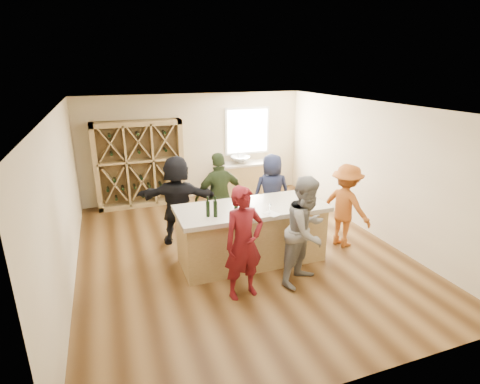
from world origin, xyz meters
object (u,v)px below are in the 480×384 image
object	(u,v)px
wine_bottle_e	(241,203)
person_near_left	(244,243)
person_far_mid	(220,196)
wine_rack	(140,164)
wine_bottle_a	(208,209)
sink	(240,160)
wine_bottle_b	(215,209)
tasting_counter_base	(251,236)
wine_bottle_d	(236,206)
person_far_left	(178,200)
person_near_right	(306,231)
person_far_right	(272,192)
person_server	(346,206)

from	to	relation	value
wine_bottle_e	person_near_left	world-z (taller)	person_near_left
person_far_mid	person_near_left	bearing A→B (deg)	77.49
wine_rack	wine_bottle_a	size ratio (longest dim) A/B	8.09
wine_rack	sink	bearing A→B (deg)	-1.49
wine_bottle_b	person_near_left	distance (m)	0.85
tasting_counter_base	wine_bottle_b	distance (m)	1.07
wine_bottle_a	sink	bearing A→B (deg)	62.78
wine_bottle_b	wine_bottle_d	distance (m)	0.37
wine_bottle_a	person_far_mid	world-z (taller)	person_far_mid
person_far_left	wine_bottle_d	bearing A→B (deg)	134.41
sink	wine_bottle_a	size ratio (longest dim) A/B	1.99
tasting_counter_base	wine_bottle_e	bearing A→B (deg)	-149.97
sink	person_far_mid	distance (m)	2.82
wine_rack	wine_bottle_b	xyz separation A→B (m)	(0.85, -3.95, 0.12)
wine_bottle_d	person_near_right	distance (m)	1.24
person_far_right	person_far_left	distance (m)	2.07
person_far_right	wine_bottle_a	bearing A→B (deg)	45.48
person_near_right	person_far_left	size ratio (longest dim) A/B	1.01
wine_bottle_a	person_far_mid	distance (m)	1.52
wine_bottle_a	wine_bottle_e	bearing A→B (deg)	4.54
wine_bottle_d	person_far_mid	distance (m)	1.44
wine_rack	person_far_right	xyz separation A→B (m)	(2.55, -2.48, -0.25)
wine_rack	wine_bottle_e	xyz separation A→B (m)	(1.34, -3.85, 0.12)
person_near_left	person_server	xyz separation A→B (m)	(2.52, 0.97, -0.06)
sink	person_server	xyz separation A→B (m)	(0.89, -3.67, -0.17)
wine_rack	person_near_right	bearing A→B (deg)	-65.10
sink	wine_bottle_b	size ratio (longest dim) A/B	1.92
person_far_mid	sink	bearing A→B (deg)	-123.74
sink	person_near_left	distance (m)	4.92
wine_bottle_e	person_far_mid	xyz separation A→B (m)	(0.01, 1.30, -0.30)
sink	wine_bottle_b	bearing A→B (deg)	-115.56
wine_bottle_e	person_far_right	size ratio (longest dim) A/B	0.16
person_server	wine_bottle_e	bearing A→B (deg)	71.28
person_near_right	person_far_mid	distance (m)	2.29
person_near_right	person_far_mid	bearing A→B (deg)	80.92
person_far_mid	wine_bottle_d	bearing A→B (deg)	79.42
sink	wine_bottle_d	size ratio (longest dim) A/B	1.88
person_near_right	wine_bottle_a	bearing A→B (deg)	121.36
person_far_mid	wine_rack	bearing A→B (deg)	-67.15
sink	person_near_left	bearing A→B (deg)	-109.39
sink	person_server	size ratio (longest dim) A/B	0.32
wine_bottle_a	person_far_left	bearing A→B (deg)	99.96
person_near_right	person_far_right	distance (m)	2.23
wine_bottle_b	wine_bottle_e	size ratio (longest dim) A/B	1.03
person_server	person_far_left	xyz separation A→B (m)	(-3.10, 1.27, 0.08)
person_near_right	person_far_mid	size ratio (longest dim) A/B	1.01
wine_bottle_e	wine_bottle_d	bearing A→B (deg)	-144.40
wine_rack	tasting_counter_base	bearing A→B (deg)	-66.64
person_far_right	wine_bottle_b	bearing A→B (deg)	48.29
tasting_counter_base	wine_bottle_d	bearing A→B (deg)	-148.03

